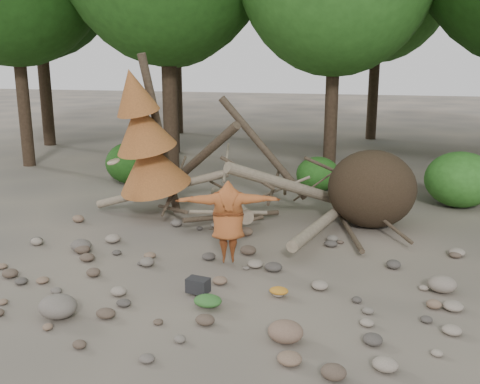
# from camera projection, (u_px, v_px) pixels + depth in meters

# --- Properties ---
(ground) EXTENTS (120.00, 120.00, 0.00)m
(ground) POSITION_uv_depth(u_px,v_px,m) (223.00, 280.00, 10.33)
(ground) COLOR #514C44
(ground) RESTS_ON ground
(deadfall_pile) EXTENTS (8.55, 5.24, 3.30)m
(deadfall_pile) POSITION_uv_depth(u_px,v_px,m) (348.00, 190.00, 13.54)
(deadfall_pile) COLOR #332619
(deadfall_pile) RESTS_ON ground
(dead_conifer) EXTENTS (2.06, 2.16, 4.35)m
(dead_conifer) POSITION_uv_depth(u_px,v_px,m) (146.00, 141.00, 13.79)
(dead_conifer) COLOR #4C3F30
(dead_conifer) RESTS_ON ground
(bush_left) EXTENTS (1.80, 1.80, 1.44)m
(bush_left) POSITION_uv_depth(u_px,v_px,m) (132.00, 163.00, 18.33)
(bush_left) COLOR #1E4E14
(bush_left) RESTS_ON ground
(bush_mid) EXTENTS (1.40, 1.40, 1.12)m
(bush_mid) POSITION_uv_depth(u_px,v_px,m) (318.00, 174.00, 17.29)
(bush_mid) COLOR #28631C
(bush_mid) RESTS_ON ground
(bush_right) EXTENTS (2.00, 2.00, 1.60)m
(bush_right) POSITION_uv_depth(u_px,v_px,m) (460.00, 179.00, 15.39)
(bush_right) COLOR #327624
(bush_right) RESTS_ON ground
(frisbee_thrower) EXTENTS (3.55, 1.17, 2.12)m
(frisbee_thrower) POSITION_uv_depth(u_px,v_px,m) (228.00, 221.00, 10.91)
(frisbee_thrower) COLOR #9C4D23
(frisbee_thrower) RESTS_ON ground
(backpack) EXTENTS (0.43, 0.32, 0.26)m
(backpack) POSITION_uv_depth(u_px,v_px,m) (198.00, 288.00, 9.65)
(backpack) COLOR black
(backpack) RESTS_ON ground
(cloth_green) EXTENTS (0.49, 0.41, 0.18)m
(cloth_green) POSITION_uv_depth(u_px,v_px,m) (208.00, 303.00, 9.14)
(cloth_green) COLOR #2D6026
(cloth_green) RESTS_ON ground
(cloth_orange) EXTENTS (0.35, 0.28, 0.13)m
(cloth_orange) POSITION_uv_depth(u_px,v_px,m) (279.00, 293.00, 9.61)
(cloth_orange) COLOR #B5731F
(cloth_orange) RESTS_ON ground
(boulder_front_left) EXTENTS (0.64, 0.58, 0.38)m
(boulder_front_left) POSITION_uv_depth(u_px,v_px,m) (58.00, 306.00, 8.80)
(boulder_front_left) COLOR #6C645A
(boulder_front_left) RESTS_ON ground
(boulder_front_right) EXTENTS (0.54, 0.49, 0.33)m
(boulder_front_right) POSITION_uv_depth(u_px,v_px,m) (286.00, 332.00, 8.05)
(boulder_front_right) COLOR #785D4B
(boulder_front_right) RESTS_ON ground
(boulder_mid_right) EXTENTS (0.51, 0.46, 0.31)m
(boulder_mid_right) POSITION_uv_depth(u_px,v_px,m) (442.00, 284.00, 9.78)
(boulder_mid_right) COLOR gray
(boulder_mid_right) RESTS_ON ground
(boulder_mid_left) EXTENTS (0.47, 0.42, 0.28)m
(boulder_mid_left) POSITION_uv_depth(u_px,v_px,m) (81.00, 245.00, 11.86)
(boulder_mid_left) COLOR #5C554D
(boulder_mid_left) RESTS_ON ground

